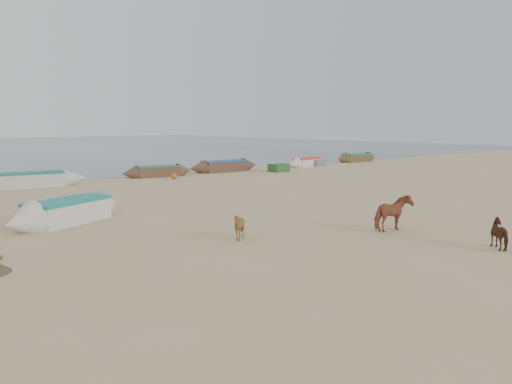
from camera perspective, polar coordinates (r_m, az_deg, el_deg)
ground at (r=19.21m, az=7.62°, el=-4.21°), size 140.00×140.00×0.00m
cow_adult at (r=19.24m, az=15.36°, el=-2.37°), size 1.64×0.84×1.34m
calf_front at (r=17.19m, az=-1.96°, el=-3.94°), size 0.88×0.79×0.96m
calf_right at (r=17.85m, az=26.36°, el=-4.31°), size 1.02×1.12×0.96m
near_canoe at (r=21.55m, az=-20.67°, el=-2.04°), size 5.90×3.82×0.96m
waterline_canoes at (r=36.32m, az=-16.86°, el=1.88°), size 58.05×3.97×0.98m
beach_clutter at (r=37.14m, az=-9.80°, el=2.01°), size 42.48×5.80×0.64m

